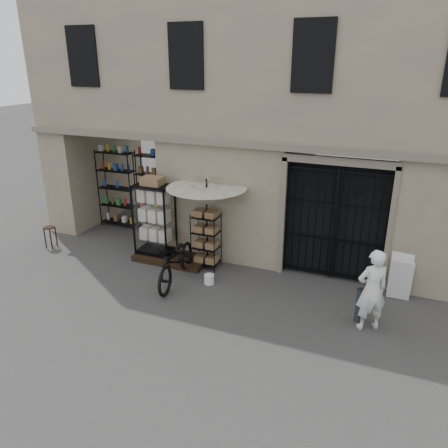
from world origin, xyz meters
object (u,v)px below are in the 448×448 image
at_px(steel_bollard, 359,305).
at_px(easel_sign, 400,278).
at_px(display_cabinet, 155,223).
at_px(white_bucket, 209,279).
at_px(shopkeeper, 367,327).
at_px(wooden_stool, 50,237).
at_px(bicycle, 177,281).
at_px(market_umbrella, 207,191).
at_px(wire_rack, 206,241).

xyz_separation_m(steel_bollard, easel_sign, (0.75, 1.31, 0.15)).
bearing_deg(display_cabinet, easel_sign, -12.29).
height_order(white_bucket, easel_sign, easel_sign).
bearing_deg(shopkeeper, wooden_stool, -35.81).
height_order(white_bucket, shopkeeper, white_bucket).
bearing_deg(bicycle, market_umbrella, 64.17).
relative_size(bicycle, shopkeeper, 1.24).
distance_m(display_cabinet, wire_rack, 1.54).
bearing_deg(easel_sign, wire_rack, -178.46).
distance_m(display_cabinet, bicycle, 1.85).
bearing_deg(shopkeeper, white_bucket, -38.39).
distance_m(display_cabinet, easel_sign, 6.26).
xyz_separation_m(wire_rack, shopkeeper, (4.19, -1.31, -0.73)).
distance_m(white_bucket, bicycle, 0.81).
xyz_separation_m(white_bucket, wooden_stool, (-5.14, 0.27, 0.22)).
relative_size(steel_bollard, shopkeeper, 0.44).
height_order(wire_rack, shopkeeper, wire_rack).
xyz_separation_m(white_bucket, steel_bollard, (3.54, -0.32, 0.26)).
distance_m(display_cabinet, wooden_stool, 3.31).
relative_size(display_cabinet, market_umbrella, 0.73).
distance_m(bicycle, shopkeeper, 4.54).
xyz_separation_m(wire_rack, steel_bollard, (3.98, -1.14, -0.35)).
height_order(display_cabinet, easel_sign, display_cabinet).
distance_m(market_umbrella, easel_sign, 4.96).
bearing_deg(market_umbrella, shopkeeper, -17.85).
xyz_separation_m(shopkeeper, easel_sign, (0.54, 1.49, 0.53)).
bearing_deg(white_bucket, easel_sign, 13.02).
xyz_separation_m(bicycle, shopkeeper, (4.53, -0.30, 0.00)).
bearing_deg(market_umbrella, white_bucket, -63.62).
distance_m(wooden_stool, steel_bollard, 8.70).
bearing_deg(shopkeeper, steel_bollard, -70.23).
height_order(wire_rack, bicycle, wire_rack).
xyz_separation_m(display_cabinet, market_umbrella, (1.53, 0.03, 1.05)).
height_order(display_cabinet, market_umbrella, market_umbrella).
relative_size(wooden_stool, shopkeeper, 0.37).
xyz_separation_m(wooden_stool, easel_sign, (9.43, 0.72, 0.19)).
xyz_separation_m(wooden_stool, shopkeeper, (8.89, -0.77, -0.34)).
xyz_separation_m(white_bucket, easel_sign, (4.29, 0.99, 0.41)).
distance_m(market_umbrella, white_bucket, 2.17).
height_order(market_umbrella, bicycle, market_umbrella).
distance_m(wire_rack, shopkeeper, 4.45).
bearing_deg(bicycle, wire_rack, 64.58).
distance_m(wire_rack, white_bucket, 1.11).
bearing_deg(display_cabinet, shopkeeper, -26.85).
distance_m(bicycle, easel_sign, 5.23).
bearing_deg(steel_bollard, display_cabinet, 168.33).
relative_size(wire_rack, white_bucket, 6.15).
distance_m(white_bucket, wooden_stool, 5.15).
relative_size(market_umbrella, shopkeeper, 1.65).
height_order(wire_rack, market_umbrella, market_umbrella).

